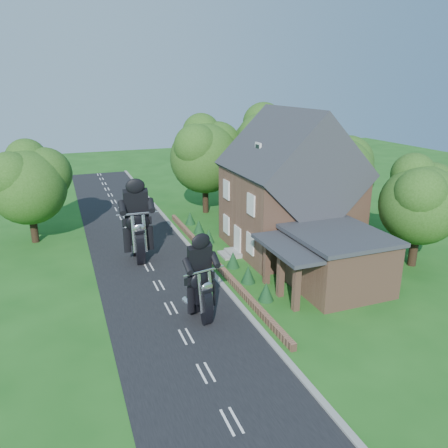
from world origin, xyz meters
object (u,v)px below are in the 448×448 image
object	(u,v)px
house	(290,191)
annex	(334,259)
motorcycle_lead	(200,307)
motorcycle_follow	(139,249)
garden_wall	(214,261)

from	to	relation	value
house	annex	bearing A→B (deg)	-95.24
motorcycle_lead	motorcycle_follow	bearing A→B (deg)	-92.27
garden_wall	motorcycle_follow	distance (m)	5.28
annex	motorcycle_lead	size ratio (longest dim) A/B	4.56
garden_wall	house	size ratio (longest dim) A/B	2.15
house	motorcycle_lead	size ratio (longest dim) A/B	6.62
annex	motorcycle_lead	distance (m)	8.80
annex	motorcycle_lead	world-z (taller)	annex
motorcycle_lead	house	bearing A→B (deg)	-152.42
house	annex	size ratio (longest dim) A/B	1.45
garden_wall	annex	world-z (taller)	annex
garden_wall	motorcycle_follow	world-z (taller)	motorcycle_follow
garden_wall	motorcycle_follow	bearing A→B (deg)	152.88
garden_wall	motorcycle_lead	xyz separation A→B (m)	(-3.13, -6.68, 0.52)
motorcycle_lead	motorcycle_follow	world-z (taller)	motorcycle_follow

